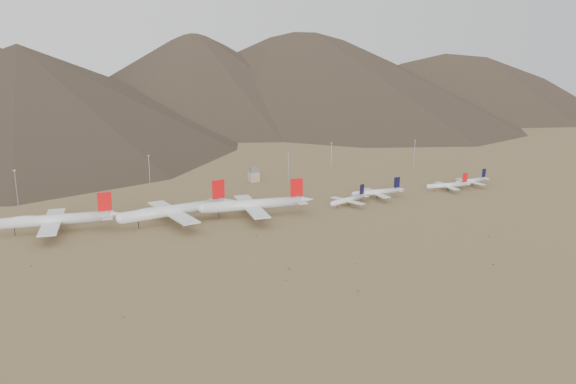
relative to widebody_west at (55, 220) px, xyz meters
name	(u,v)px	position (x,y,z in m)	size (l,w,h in m)	color
ground	(276,223)	(126.31, -35.72, -7.72)	(3000.00, 3000.00, 0.00)	#9B7F50
mountain_ridge	(102,33)	(126.31, 864.28, 142.28)	(4400.00, 1000.00, 300.00)	#443528
widebody_west	(55,220)	(0.00, 0.00, 0.00)	(75.18, 58.37, 22.40)	silver
widebody_centre	(175,210)	(69.33, -8.78, 0.46)	(79.40, 61.93, 23.74)	silver
widebody_east	(253,204)	(119.29, -14.69, 0.26)	(77.80, 60.30, 23.15)	silver
narrowbody_a	(349,199)	(190.25, -15.49, -3.53)	(37.49, 28.02, 12.93)	silver
narrowbody_b	(378,192)	(219.74, -6.47, -2.95)	(44.61, 31.95, 14.71)	silver
narrowbody_c	(449,185)	(284.07, -7.01, -3.48)	(39.50, 28.69, 13.08)	silver
narrowbody_d	(472,181)	(311.97, -1.46, -3.62)	(38.24, 27.72, 12.65)	silver
control_tower	(254,175)	(156.31, 84.28, -2.40)	(8.00, 8.00, 12.00)	tan
mast_far_west	(16,186)	(-22.07, 75.93, 6.48)	(2.00, 0.60, 25.70)	gray
mast_west	(149,169)	(73.49, 100.43, 6.48)	(2.00, 0.60, 25.70)	gray
mast_centre	(288,166)	(181.22, 69.32, 6.48)	(2.00, 0.60, 25.70)	gray
mast_east	(331,155)	(238.46, 101.50, 6.48)	(2.00, 0.60, 25.70)	gray
mast_far_east	(414,152)	(318.52, 84.97, 6.48)	(2.00, 0.60, 25.70)	gray
desert_scrub	(339,273)	(121.71, -125.34, -7.41)	(446.52, 157.47, 0.87)	brown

